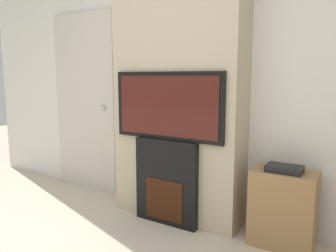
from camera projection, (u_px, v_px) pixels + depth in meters
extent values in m
cube|color=silver|center=(189.00, 74.00, 3.15)|extent=(6.00, 0.06, 2.70)
cube|color=#BCAD8E|center=(178.00, 74.00, 2.98)|extent=(1.24, 0.35, 2.70)
cube|color=black|center=(168.00, 181.00, 2.97)|extent=(0.62, 0.14, 0.78)
cube|color=#33160A|center=(164.00, 200.00, 2.93)|extent=(0.38, 0.01, 0.37)
cube|color=black|center=(168.00, 106.00, 2.87)|extent=(1.08, 0.06, 0.60)
cube|color=#471914|center=(166.00, 106.00, 2.84)|extent=(0.99, 0.01, 0.52)
cube|color=#997047|center=(283.00, 208.00, 2.57)|extent=(0.48, 0.31, 0.61)
cube|color=black|center=(284.00, 169.00, 2.50)|extent=(0.27, 0.17, 0.05)
cube|color=beige|center=(85.00, 103.00, 3.86)|extent=(0.91, 0.04, 2.05)
sphere|color=silver|center=(103.00, 108.00, 3.67)|extent=(0.06, 0.06, 0.06)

